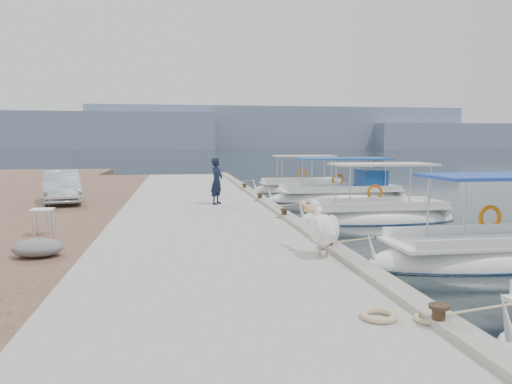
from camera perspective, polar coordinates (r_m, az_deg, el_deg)
The scene contains 16 objects.
ground at distance 15.43m, azimuth 5.69°, elevation -5.64°, with size 400.00×400.00×0.00m, color black.
concrete_quay at distance 19.85m, azimuth -6.43°, elevation -2.37°, with size 6.00×40.00×0.50m, color #989893.
quay_curb at distance 20.12m, azimuth 1.50°, elevation -1.34°, with size 0.44×40.00×0.12m, color gray.
cobblestone_strip at distance 20.26m, azimuth -20.71°, elevation -2.54°, with size 4.00×40.00×0.50m, color brown.
distant_hills at distance 218.75m, azimuth -0.15°, elevation 6.92°, with size 330.00×60.00×18.00m.
fishing_caique_b at distance 14.12m, azimuth 26.44°, elevation -6.77°, with size 7.31×2.27×2.83m.
fishing_caique_c at distance 19.79m, azimuth 13.70°, elevation -2.89°, with size 6.29×2.20×2.83m.
fishing_caique_d at distance 26.31m, azimuth 9.71°, elevation -0.57°, with size 7.70×2.53×2.83m.
fishing_caique_e at distance 30.64m, azimuth 5.21°, elevation 0.25°, with size 6.07×2.02×2.83m.
mooring_bollards at distance 16.68m, azimuth 3.24°, elevation -2.35°, with size 0.28×20.28×0.33m.
pelican at distance 11.17m, azimuth 7.63°, elevation -4.12°, with size 0.71×1.60×1.23m.
fisherman at distance 20.42m, azimuth -4.51°, elevation 1.26°, with size 0.69×0.46×1.90m, color black.
parked_car at distance 22.43m, azimuth -21.30°, elevation 0.55°, with size 1.41×4.04×1.33m, color silver.
tarp_bundle at distance 12.13m, azimuth -23.67°, elevation -5.85°, with size 1.10×0.90×0.40m, color slate.
folding_table at distance 14.73m, azimuth -23.22°, elevation -2.58°, with size 0.55×0.55×0.73m.
rope_coil at distance 7.59m, azimuth 13.87°, elevation -13.54°, with size 0.54×0.54×0.10m, color #C6B284.
Camera 1 is at (-3.84, -14.64, 3.03)m, focal length 35.00 mm.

